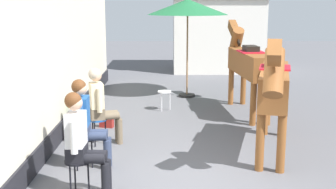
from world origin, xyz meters
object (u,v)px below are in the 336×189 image
Objects in this scene: saddled_horse_near at (273,86)px; cafe_parasol at (187,8)px; seated_visitor_middle at (85,119)px; spare_stool_white at (164,94)px; seated_visitor_near at (81,139)px; seated_visitor_far at (100,102)px; flower_planter_farthest at (81,114)px; saddled_horse_far at (247,63)px; satchel_bag at (106,122)px.

cafe_parasol reaches higher than saddled_horse_near.
spare_stool_white is (1.16, 3.74, -0.38)m from seated_visitor_middle.
seated_visitor_near is 1.00× the size of seated_visitor_far.
spare_stool_white is at bearing 46.45° from flower_planter_farthest.
seated_visitor_near and seated_visitor_far have the same top height.
saddled_horse_near is 2.85m from saddled_horse_far.
flower_planter_farthest is 0.25× the size of cafe_parasol.
seated_visitor_far is (-0.07, 2.14, 0.00)m from seated_visitor_near.
flower_planter_farthest is 2.35m from spare_stool_white.
satchel_bag is at bearing 90.23° from seated_visitor_middle.
saddled_horse_far is (3.05, 3.52, 0.38)m from seated_visitor_middle.
seated_visitor_near and seated_visitor_middle have the same top height.
saddled_horse_far is (3.00, 2.35, 0.38)m from seated_visitor_far.
saddled_horse_near is 10.49× the size of satchel_bag.
saddled_horse_near is at bearing -59.14° from spare_stool_white.
seated_visitor_middle is (-0.12, 0.97, 0.00)m from seated_visitor_near.
seated_visitor_middle is 2.17× the size of flower_planter_farthest.
cafe_parasol is (-1.29, 1.76, 1.20)m from saddled_horse_far.
seated_visitor_far is at bearing 91.82° from seated_visitor_near.
spare_stool_white is (1.04, 4.71, -0.38)m from seated_visitor_near.
cafe_parasol reaches higher than seated_visitor_near.
saddled_horse_near is 3.56m from satchel_bag.
flower_planter_farthest is 0.56m from satchel_bag.
seated_visitor_middle is at bearing -130.84° from saddled_horse_far.
cafe_parasol is at bearing 55.74° from flower_planter_farthest.
saddled_horse_near is at bearing -91.16° from saddled_horse_far.
seated_visitor_far is at bearing -141.88° from saddled_horse_far.
seated_visitor_near is at bearing -102.51° from spare_stool_white.
seated_visitor_middle is 0.46× the size of saddled_horse_far.
saddled_horse_near is at bearing -21.47° from flower_planter_farthest.
cafe_parasol reaches higher than seated_visitor_far.
seated_visitor_near is 0.54× the size of cafe_parasol.
cafe_parasol is 5.61× the size of spare_stool_white.
seated_visitor_near reaches higher than spare_stool_white.
seated_visitor_far is (0.05, 1.17, 0.00)m from seated_visitor_middle.
flower_planter_farthest is at bearing -136.94° from satchel_bag.
saddled_horse_far is at bearing -53.74° from cafe_parasol.
saddled_horse_near is at bearing -12.91° from satchel_bag.
saddled_horse_far is 2.04m from spare_stool_white.
saddled_horse_far is at bearing 49.16° from seated_visitor_middle.
cafe_parasol is 4.16m from satchel_bag.
seated_visitor_far is 1.29m from satchel_bag.
flower_planter_farthest is at bearing -156.97° from saddled_horse_far.
saddled_horse_near is 3.80m from flower_planter_farthest.
saddled_horse_near is (2.99, 0.68, 0.38)m from seated_visitor_middle.
satchel_bag is at bearing 92.97° from seated_visitor_far.
seated_visitor_near is 3.09m from flower_planter_farthest.
seated_visitor_middle is 5.79m from cafe_parasol.
flower_planter_farthest reaches higher than satchel_bag.
saddled_horse_far is 2.49m from cafe_parasol.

